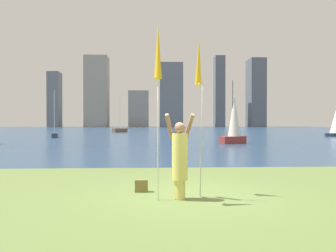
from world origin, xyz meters
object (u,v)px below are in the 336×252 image
Objects in this scene: kite_flag_left at (158,55)px; sailboat_6 at (54,134)px; sailboat_8 at (234,121)px; person at (180,157)px; sailboat_4 at (336,123)px; kite_flag_right at (199,66)px; sailboat_3 at (120,130)px; bag at (141,186)px.

sailboat_6 is at bearing 109.78° from kite_flag_left.
person is at bearing -107.34° from sailboat_8.
sailboat_8 is (17.44, -11.36, 1.46)m from sailboat_6.
person is 32.48m from sailboat_6.
sailboat_8 reaches higher than sailboat_4.
sailboat_8 is (6.42, 19.29, -1.33)m from kite_flag_left.
kite_flag_right is 19.37m from sailboat_8.
person is 2.26m from kite_flag_left.
kite_flag_left is 1.22m from kite_flag_right.
sailboat_6 reaches higher than person.
sailboat_4 is 0.91× the size of sailboat_6.
kite_flag_left is 0.76× the size of sailboat_8.
kite_flag_left is 1.04× the size of kite_flag_right.
sailboat_3 is at bearing 146.61° from sailboat_4.
bag is at bearing 109.45° from kite_flag_left.
sailboat_4 reaches higher than kite_flag_right.
sailboat_3 reaches higher than sailboat_4.
kite_flag_left reaches higher than kite_flag_right.
person is 0.50× the size of kite_flag_left.
sailboat_4 reaches higher than kite_flag_left.
sailboat_8 is at bearing -141.57° from sailboat_4.
sailboat_3 reaches higher than sailboat_8.
person is 0.38× the size of sailboat_8.
sailboat_3 reaches higher than kite_flag_right.
kite_flag_right is 0.70× the size of sailboat_6.
sailboat_3 is (-5.56, 49.49, -2.74)m from kite_flag_left.
kite_flag_right reaches higher than bag.
person is at bearing -69.24° from sailboat_6.
sailboat_4 is at bearing 55.32° from kite_flag_left.
sailboat_3 is at bearing 96.10° from bag.
sailboat_3 reaches higher than sailboat_6.
sailboat_3 is 1.16× the size of sailboat_6.
sailboat_4 is (21.78, 31.48, -1.52)m from kite_flag_left.
person is 1.43m from bag.
sailboat_4 is (20.80, 30.74, -1.43)m from kite_flag_right.
sailboat_3 reaches higher than bag.
sailboat_3 is (-5.17, 48.39, 0.24)m from bag.
sailboat_6 is at bearing 146.92° from sailboat_8.
bag is 48.67m from sailboat_3.
bag is (-0.39, 1.10, -2.98)m from kite_flag_left.
bag is (-0.87, 0.82, -0.79)m from person.
sailboat_8 is at bearing 73.64° from kite_flag_right.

